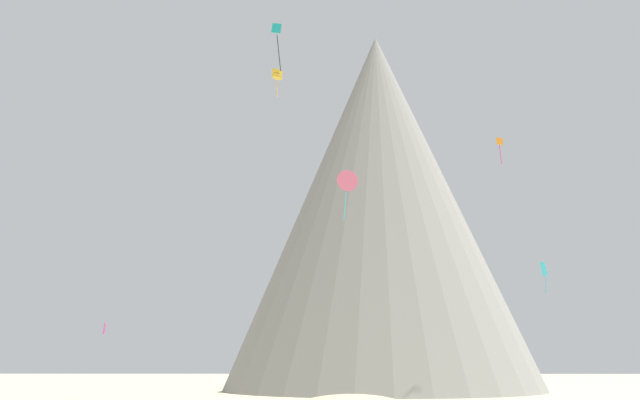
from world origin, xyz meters
name	(u,v)px	position (x,y,z in m)	size (l,w,h in m)	color
rock_massif	(365,226)	(7.77, 70.12, 23.47)	(61.82, 61.82, 53.90)	gray
kite_orange_high	(500,144)	(23.60, 51.43, 29.97)	(0.91, 0.48, 3.38)	orange
kite_gold_high	(277,75)	(-3.75, 48.46, 38.16)	(1.32, 1.26, 3.59)	gold
kite_magenta_low	(105,328)	(-23.96, 52.03, 7.78)	(0.36, 0.83, 1.36)	#D1339E
kite_rainbow_mid	(347,181)	(4.42, 36.53, 21.40)	(2.18, 0.84, 5.12)	#E5668C
kite_cyan_low	(544,272)	(26.40, 46.77, 13.60)	(0.79, 0.59, 3.51)	#33BCDB
kite_teal_high	(277,35)	(-2.71, 35.89, 36.98)	(1.11, 0.62, 5.59)	teal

